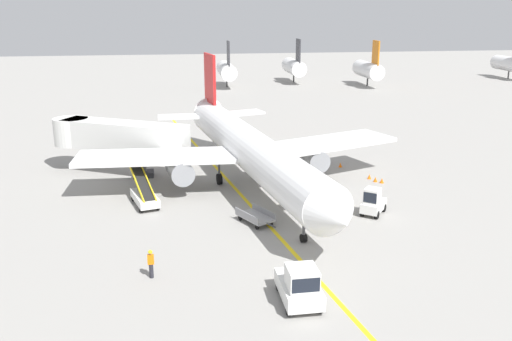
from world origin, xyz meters
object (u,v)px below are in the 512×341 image
jet_bridge (111,136)px  belt_loader_aft_hold (311,196)px  safety_cone_nose_right (382,181)px  airliner (249,148)px  baggage_tug_near_wing (373,203)px  safety_cone_nose_left (340,165)px  safety_cone_wingtip_left (369,177)px  ground_crew_marshaller (151,263)px  safety_cone_wingtip_right (375,179)px  pushback_tug (300,286)px  belt_loader_forward_hold (144,195)px  baggage_cart_loaded (255,217)px

jet_bridge → belt_loader_aft_hold: bearing=-35.1°
belt_loader_aft_hold → safety_cone_nose_right: bearing=31.2°
airliner → baggage_tug_near_wing: airliner is taller
safety_cone_nose_left → safety_cone_wingtip_left: bearing=-70.2°
airliner → ground_crew_marshaller: bearing=-116.7°
safety_cone_nose_right → safety_cone_wingtip_right: same height
pushback_tug → belt_loader_forward_hold: size_ratio=0.70×
baggage_tug_near_wing → safety_cone_nose_left: size_ratio=6.11×
belt_loader_forward_hold → safety_cone_wingtip_right: (19.76, 2.87, -0.56)m
safety_cone_wingtip_right → jet_bridge: bearing=164.8°
pushback_tug → belt_loader_aft_hold: 14.74m
baggage_tug_near_wing → safety_cone_wingtip_right: bearing=68.0°
pushback_tug → safety_cone_nose_right: size_ratio=8.22×
pushback_tug → ground_crew_marshaller: pushback_tug is taller
jet_bridge → safety_cone_nose_right: size_ratio=28.37×
airliner → belt_loader_aft_hold: airliner is taller
ground_crew_marshaller → safety_cone_wingtip_left: (18.67, 15.97, -0.69)m
safety_cone_wingtip_left → safety_cone_wingtip_right: 0.92m
pushback_tug → belt_loader_forward_hold: 18.30m
pushback_tug → safety_cone_nose_right: (11.68, 18.66, -0.77)m
safety_cone_wingtip_left → ground_crew_marshaller: bearing=-139.5°
pushback_tug → safety_cone_wingtip_right: bearing=59.5°
safety_cone_wingtip_left → safety_cone_wingtip_right: same height
belt_loader_aft_hold → ground_crew_marshaller: belt_loader_aft_hold is taller
pushback_tug → safety_cone_wingtip_right: (11.24, 19.07, -0.77)m
baggage_tug_near_wing → baggage_cart_loaded: bearing=-177.9°
safety_cone_nose_left → safety_cone_nose_right: bearing=-68.3°
belt_loader_aft_hold → ground_crew_marshaller: bearing=-139.5°
jet_bridge → baggage_tug_near_wing: size_ratio=4.64×
jet_bridge → belt_loader_forward_hold: 10.02m
safety_cone_nose_left → belt_loader_forward_hold: bearing=-156.7°
airliner → jet_bridge: bearing=153.1°
jet_bridge → belt_loader_forward_hold: size_ratio=2.42×
safety_cone_nose_left → airliner: bearing=-154.0°
belt_loader_aft_hold → baggage_cart_loaded: bearing=-148.9°
belt_loader_aft_hold → baggage_tug_near_wing: bearing=-32.9°
ground_crew_marshaller → safety_cone_nose_right: ground_crew_marshaller is taller
baggage_tug_near_wing → belt_loader_forward_hold: bearing=164.4°
jet_bridge → baggage_cart_loaded: size_ratio=3.37×
safety_cone_wingtip_right → belt_loader_forward_hold: bearing=-171.7°
baggage_tug_near_wing → baggage_cart_loaded: (-8.80, -0.32, -0.46)m
jet_bridge → safety_cone_nose_left: size_ratio=28.37×
baggage_cart_loaded → ground_crew_marshaller: bearing=-134.3°
baggage_tug_near_wing → safety_cone_nose_left: baggage_tug_near_wing is taller
jet_bridge → belt_loader_aft_hold: (15.88, -11.16, -2.77)m
baggage_cart_loaded → airliner: bearing=85.4°
airliner → pushback_tug: 19.50m
jet_bridge → safety_cone_wingtip_left: jet_bridge is taller
airliner → belt_loader_aft_hold: 7.17m
ground_crew_marshaller → safety_cone_wingtip_left: ground_crew_marshaller is taller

